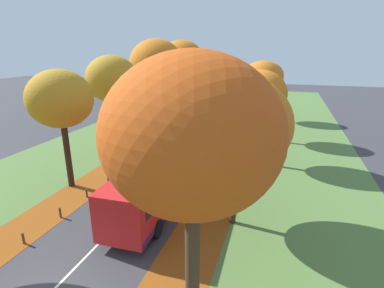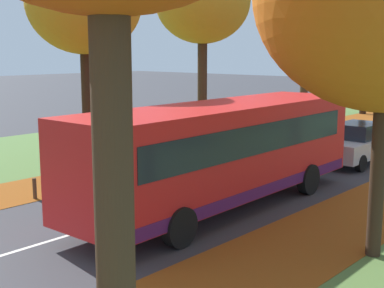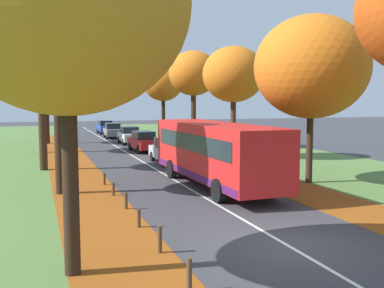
% 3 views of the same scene
% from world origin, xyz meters
% --- Properties ---
extents(grass_verge_left, '(12.00, 90.00, 0.01)m').
position_xyz_m(grass_verge_left, '(-9.20, 20.00, 0.00)').
color(grass_verge_left, '#517538').
rests_on(grass_verge_left, ground).
extents(leaf_litter_left, '(2.80, 60.00, 0.00)m').
position_xyz_m(leaf_litter_left, '(-4.60, 14.00, 0.01)').
color(leaf_litter_left, '#8C4714').
rests_on(leaf_litter_left, grass_verge_left).
extents(grass_verge_right, '(12.00, 90.00, 0.01)m').
position_xyz_m(grass_verge_right, '(9.20, 20.00, 0.00)').
color(grass_verge_right, '#517538').
rests_on(grass_verge_right, ground).
extents(leaf_litter_right, '(2.80, 60.00, 0.00)m').
position_xyz_m(leaf_litter_right, '(4.60, 14.00, 0.01)').
color(leaf_litter_right, '#8C4714').
rests_on(leaf_litter_right, grass_verge_right).
extents(road_centre_line, '(0.12, 80.00, 0.01)m').
position_xyz_m(road_centre_line, '(0.00, 20.00, 0.00)').
color(road_centre_line, silver).
rests_on(road_centre_line, ground).
extents(tree_left_near, '(4.23, 4.23, 8.12)m').
position_xyz_m(tree_left_near, '(-5.67, 9.26, 6.18)').
color(tree_left_near, black).
rests_on(tree_left_near, ground).
extents(tree_left_mid, '(4.51, 4.51, 8.84)m').
position_xyz_m(tree_left_mid, '(-6.27, 16.57, 6.75)').
color(tree_left_mid, '#382619').
rests_on(tree_left_mid, ground).
extents(tree_left_far, '(6.14, 6.14, 10.43)m').
position_xyz_m(tree_left_far, '(-6.15, 25.96, 7.63)').
color(tree_left_far, '#422D1E').
rests_on(tree_left_far, ground).
extents(tree_left_distant, '(6.18, 6.18, 10.46)m').
position_xyz_m(tree_left_distant, '(-5.72, 33.58, 7.65)').
color(tree_left_distant, black).
rests_on(tree_left_distant, ground).
extents(tree_right_nearest, '(5.07, 5.07, 9.37)m').
position_xyz_m(tree_right_nearest, '(5.94, 0.82, 7.05)').
color(tree_right_nearest, '#422D1E').
rests_on(tree_right_nearest, ground).
extents(tree_right_near, '(5.55, 5.55, 8.17)m').
position_xyz_m(tree_right_near, '(6.08, 8.00, 5.66)').
color(tree_right_near, '#382619').
rests_on(tree_right_near, ground).
extents(tree_right_mid, '(4.29, 4.29, 7.79)m').
position_xyz_m(tree_right_mid, '(6.34, 17.70, 5.83)').
color(tree_right_mid, '#422D1E').
rests_on(tree_right_mid, ground).
extents(tree_right_far, '(4.15, 4.15, 8.20)m').
position_xyz_m(tree_right_far, '(5.92, 24.90, 6.28)').
color(tree_right_far, '#382619').
rests_on(tree_right_far, ground).
extents(tree_right_distant, '(4.07, 4.07, 7.67)m').
position_xyz_m(tree_right_distant, '(5.89, 34.35, 5.80)').
color(tree_right_distant, black).
rests_on(tree_right_distant, ground).
extents(bollard_third, '(0.12, 0.12, 0.61)m').
position_xyz_m(bollard_third, '(-3.57, 2.98, 0.30)').
color(bollard_third, '#4C3823').
rests_on(bollard_third, ground).
extents(bollard_fourth, '(0.12, 0.12, 0.64)m').
position_xyz_m(bollard_fourth, '(-3.50, 5.54, 0.32)').
color(bollard_fourth, '#4C3823').
rests_on(bollard_fourth, ground).
extents(bollard_fifth, '(0.12, 0.12, 0.58)m').
position_xyz_m(bollard_fifth, '(-3.56, 8.10, 0.29)').
color(bollard_fifth, '#4C3823').
rests_on(bollard_fifth, ground).
extents(bollard_sixth, '(0.12, 0.12, 0.58)m').
position_xyz_m(bollard_sixth, '(-3.59, 10.66, 0.29)').
color(bollard_sixth, '#4C3823').
rests_on(bollard_sixth, ground).
extents(bus, '(2.85, 10.46, 2.98)m').
position_xyz_m(bus, '(1.31, 8.67, 1.70)').
color(bus, red).
rests_on(bus, ground).
extents(car_silver_lead, '(1.81, 4.21, 1.62)m').
position_xyz_m(car_silver_lead, '(1.49, 17.03, 0.81)').
color(car_silver_lead, '#B7BABF').
rests_on(car_silver_lead, ground).
extents(car_red_following, '(1.94, 4.28, 1.62)m').
position_xyz_m(car_red_following, '(1.43, 24.04, 0.81)').
color(car_red_following, '#B21919').
rests_on(car_red_following, ground).
extents(car_white_third_in_line, '(1.84, 4.23, 1.62)m').
position_xyz_m(car_white_third_in_line, '(1.59, 30.65, 0.81)').
color(car_white_third_in_line, silver).
rests_on(car_white_third_in_line, ground).
extents(car_grey_fourth_in_line, '(1.89, 4.26, 1.62)m').
position_xyz_m(car_grey_fourth_in_line, '(1.15, 37.74, 0.81)').
color(car_grey_fourth_in_line, slate).
rests_on(car_grey_fourth_in_line, ground).
extents(car_blue_trailing, '(1.81, 4.21, 1.62)m').
position_xyz_m(car_blue_trailing, '(1.32, 44.43, 0.81)').
color(car_blue_trailing, '#233D9E').
rests_on(car_blue_trailing, ground).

